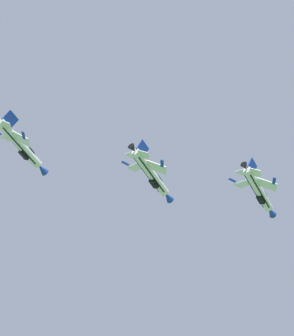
{
  "coord_description": "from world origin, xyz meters",
  "views": [
    {
      "loc": [
        -1.95,
        -5.04,
        1.76
      ],
      "look_at": [
        -20.78,
        60.29,
        83.78
      ],
      "focal_mm": 58.47,
      "sensor_mm": 36.0,
      "label": 1
    }
  ],
  "objects": [
    {
      "name": "fighter_jet_left_outer",
      "position": [
        -43.12,
        49.6,
        85.82
      ],
      "size": [
        8.56,
        15.82,
        6.27
      ],
      "rotation": [
        0.0,
        0.66,
        6.05
      ],
      "color": "white"
    },
    {
      "name": "fighter_jet_left_wing",
      "position": [
        -0.72,
        72.2,
        83.81
      ],
      "size": [
        9.22,
        15.82,
        5.42
      ],
      "rotation": [
        0.0,
        0.53,
        6.05
      ],
      "color": "white"
    },
    {
      "name": "fighter_jet_right_wing",
      "position": [
        -20.17,
        61.14,
        82.8
      ],
      "size": [
        9.17,
        15.82,
        5.45
      ],
      "rotation": [
        0.0,
        0.54,
        6.05
      ],
      "color": "white"
    }
  ]
}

